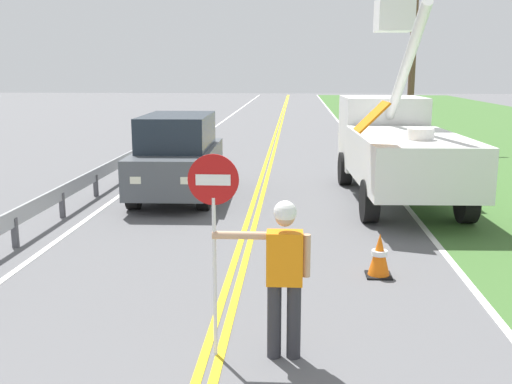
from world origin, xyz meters
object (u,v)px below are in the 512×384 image
at_px(utility_bucket_truck, 395,143).
at_px(utility_pole_mid, 413,44).
at_px(oncoming_suv_nearest, 178,156).
at_px(traffic_cone_lead, 379,256).
at_px(flagger_worker, 284,269).
at_px(stop_sign_paddle, 214,210).

xyz_separation_m(utility_bucket_truck, utility_pole_mid, (2.30, 10.70, 2.84)).
relative_size(oncoming_suv_nearest, traffic_cone_lead, 6.64).
xyz_separation_m(flagger_worker, utility_bucket_truck, (2.63, 8.90, 0.35)).
distance_m(flagger_worker, stop_sign_paddle, 1.02).
relative_size(stop_sign_paddle, traffic_cone_lead, 3.33).
height_order(oncoming_suv_nearest, traffic_cone_lead, oncoming_suv_nearest).
height_order(utility_bucket_truck, traffic_cone_lead, utility_bucket_truck).
height_order(stop_sign_paddle, oncoming_suv_nearest, stop_sign_paddle).
height_order(flagger_worker, utility_pole_mid, utility_pole_mid).
xyz_separation_m(oncoming_suv_nearest, traffic_cone_lead, (4.31, -5.79, -0.72)).
distance_m(stop_sign_paddle, oncoming_suv_nearest, 8.89).
bearing_deg(stop_sign_paddle, utility_bucket_truck, 69.10).
xyz_separation_m(flagger_worker, stop_sign_paddle, (-0.77, -0.01, 0.66)).
bearing_deg(stop_sign_paddle, utility_pole_mid, 73.78).
height_order(stop_sign_paddle, utility_bucket_truck, utility_bucket_truck).
xyz_separation_m(stop_sign_paddle, traffic_cone_lead, (2.23, 2.83, -1.37)).
bearing_deg(utility_bucket_truck, flagger_worker, -106.47).
height_order(stop_sign_paddle, utility_pole_mid, utility_pole_mid).
relative_size(utility_bucket_truck, traffic_cone_lead, 9.85).
bearing_deg(utility_pole_mid, utility_bucket_truck, -102.15).
xyz_separation_m(flagger_worker, utility_pole_mid, (4.94, 19.60, 3.19)).
bearing_deg(traffic_cone_lead, flagger_worker, -117.28).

